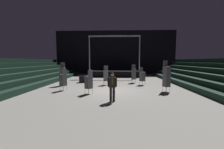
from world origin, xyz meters
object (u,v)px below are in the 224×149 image
at_px(chair_stack_mid_left, 63,80).
at_px(chair_stack_mid_centre, 89,82).
at_px(stage_riser, 114,73).
at_px(chair_stack_rear_right, 134,74).
at_px(chair_stack_rear_left, 167,76).
at_px(chair_stack_front_right, 62,74).
at_px(equipment_road_case, 83,79).
at_px(man_with_tie, 112,85).
at_px(chair_stack_mid_right, 106,75).
at_px(chair_stack_front_left, 142,76).

height_order(chair_stack_mid_left, chair_stack_mid_centre, same).
xyz_separation_m(stage_riser, chair_stack_rear_right, (2.31, -6.39, 0.45)).
distance_m(chair_stack_mid_left, chair_stack_rear_right, 7.68).
distance_m(stage_riser, chair_stack_rear_left, 11.79).
xyz_separation_m(chair_stack_front_right, chair_stack_mid_left, (0.95, -2.29, -0.25)).
distance_m(stage_riser, equipment_road_case, 7.17).
height_order(man_with_tie, chair_stack_rear_left, chair_stack_rear_left).
bearing_deg(chair_stack_rear_left, chair_stack_mid_right, -54.48).
height_order(chair_stack_front_left, chair_stack_rear_right, chair_stack_rear_right).
bearing_deg(chair_stack_rear_left, equipment_road_case, -54.26).
bearing_deg(chair_stack_rear_right, chair_stack_mid_right, 23.41).
distance_m(chair_stack_mid_centre, chair_stack_rear_left, 6.09).
relative_size(chair_stack_rear_left, chair_stack_rear_right, 1.21).
bearing_deg(chair_stack_rear_right, chair_stack_mid_left, 32.23).
bearing_deg(chair_stack_mid_left, chair_stack_mid_right, -18.11).
xyz_separation_m(chair_stack_mid_right, equipment_road_case, (-2.73, 1.59, -0.62)).
xyz_separation_m(chair_stack_mid_right, chair_stack_mid_centre, (-0.92, -4.04, -0.08)).
distance_m(man_with_tie, chair_stack_mid_left, 5.17).
xyz_separation_m(stage_riser, chair_stack_front_left, (3.01, -7.78, 0.33)).
xyz_separation_m(chair_stack_front_right, chair_stack_mid_right, (4.22, 0.65, -0.17)).
bearing_deg(chair_stack_mid_left, chair_stack_front_left, -36.49).
xyz_separation_m(man_with_tie, chair_stack_rear_left, (4.18, 2.96, 0.24)).
height_order(chair_stack_rear_right, equipment_road_case, chair_stack_rear_right).
height_order(chair_stack_mid_right, chair_stack_mid_centre, chair_stack_mid_right).
bearing_deg(equipment_road_case, chair_stack_rear_left, -30.69).
bearing_deg(chair_stack_mid_centre, man_with_tie, -100.51).
relative_size(chair_stack_front_left, chair_stack_rear_left, 0.73).
bearing_deg(equipment_road_case, chair_stack_front_right, -123.56).
distance_m(chair_stack_mid_right, chair_stack_mid_centre, 4.15).
bearing_deg(chair_stack_mid_left, chair_stack_mid_centre, -85.32).
bearing_deg(chair_stack_front_left, chair_stack_mid_left, -9.52).
relative_size(man_with_tie, chair_stack_mid_left, 0.98).
bearing_deg(chair_stack_rear_left, chair_stack_mid_left, -24.25).
relative_size(stage_riser, chair_stack_front_left, 4.38).
height_order(chair_stack_front_right, chair_stack_rear_right, chair_stack_front_right).
xyz_separation_m(chair_stack_mid_right, chair_stack_rear_right, (3.01, 1.49, 0.04)).
bearing_deg(man_with_tie, equipment_road_case, -65.52).
distance_m(chair_stack_front_left, chair_stack_front_right, 7.97).
height_order(chair_stack_front_left, equipment_road_case, chair_stack_front_left).
distance_m(chair_stack_front_left, chair_stack_rear_right, 1.56).
distance_m(chair_stack_front_right, chair_stack_mid_right, 4.27).
distance_m(chair_stack_front_right, chair_stack_mid_centre, 4.74).
bearing_deg(chair_stack_mid_left, equipment_road_case, 23.17).
bearing_deg(chair_stack_rear_right, chair_stack_rear_left, 111.51).
relative_size(stage_riser, chair_stack_mid_centre, 4.38).
xyz_separation_m(man_with_tie, chair_stack_front_left, (2.82, 6.11, -0.10)).
bearing_deg(chair_stack_rear_right, man_with_tie, 71.27).
xyz_separation_m(chair_stack_front_left, chair_stack_mid_right, (-3.71, -0.11, 0.08)).
bearing_deg(chair_stack_rear_right, chair_stack_front_left, 114.04).
bearing_deg(chair_stack_mid_centre, stage_riser, 28.82).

